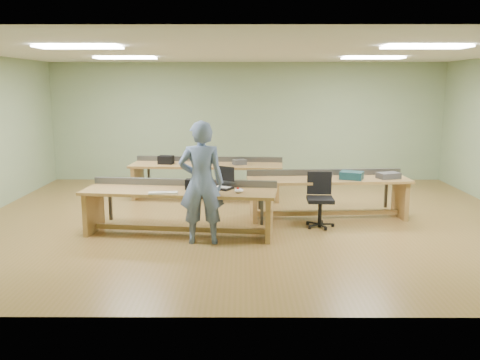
# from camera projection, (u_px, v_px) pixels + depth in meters

# --- Properties ---
(floor) EXTENTS (10.00, 10.00, 0.00)m
(floor) POSITION_uv_depth(u_px,v_px,m) (250.00, 219.00, 9.32)
(floor) COLOR brown
(floor) RESTS_ON ground
(ceiling) EXTENTS (10.00, 10.00, 0.00)m
(ceiling) POSITION_uv_depth(u_px,v_px,m) (250.00, 52.00, 8.77)
(ceiling) COLOR silver
(ceiling) RESTS_ON wall_back
(wall_back) EXTENTS (10.00, 0.04, 3.00)m
(wall_back) POSITION_uv_depth(u_px,v_px,m) (248.00, 122.00, 12.98)
(wall_back) COLOR gray
(wall_back) RESTS_ON floor
(wall_front) EXTENTS (10.00, 0.04, 3.00)m
(wall_front) POSITION_uv_depth(u_px,v_px,m) (256.00, 179.00, 5.12)
(wall_front) COLOR gray
(wall_front) RESTS_ON floor
(fluor_panels) EXTENTS (6.20, 3.50, 0.03)m
(fluor_panels) POSITION_uv_depth(u_px,v_px,m) (250.00, 53.00, 8.78)
(fluor_panels) COLOR white
(fluor_panels) RESTS_ON ceiling
(workbench_front) EXTENTS (3.23, 1.20, 0.86)m
(workbench_front) POSITION_uv_depth(u_px,v_px,m) (180.00, 201.00, 8.33)
(workbench_front) COLOR #AA7F47
(workbench_front) RESTS_ON floor
(workbench_mid) EXTENTS (2.99, 0.98, 0.86)m
(workbench_mid) POSITION_uv_depth(u_px,v_px,m) (327.00, 188.00, 9.36)
(workbench_mid) COLOR #AA7F47
(workbench_mid) RESTS_ON floor
(workbench_back) EXTENTS (3.33, 1.11, 0.86)m
(workbench_back) POSITION_uv_depth(u_px,v_px,m) (207.00, 172.00, 11.04)
(workbench_back) COLOR #AA7F47
(workbench_back) RESTS_ON floor
(person) EXTENTS (0.71, 0.48, 1.91)m
(person) POSITION_uv_depth(u_px,v_px,m) (201.00, 183.00, 7.78)
(person) COLOR #647AA4
(person) RESTS_ON floor
(laptop_base) EXTENTS (0.39, 0.37, 0.03)m
(laptop_base) POSITION_uv_depth(u_px,v_px,m) (222.00, 188.00, 8.32)
(laptop_base) COLOR black
(laptop_base) RESTS_ON workbench_front
(laptop_screen) EXTENTS (0.27, 0.16, 0.24)m
(laptop_screen) POSITION_uv_depth(u_px,v_px,m) (226.00, 174.00, 8.38)
(laptop_screen) COLOR black
(laptop_screen) RESTS_ON laptop_base
(keyboard) EXTENTS (0.46, 0.20, 0.03)m
(keyboard) POSITION_uv_depth(u_px,v_px,m) (163.00, 193.00, 7.97)
(keyboard) COLOR beige
(keyboard) RESTS_ON workbench_front
(trackball_mouse) EXTENTS (0.18, 0.20, 0.07)m
(trackball_mouse) POSITION_uv_depth(u_px,v_px,m) (239.00, 190.00, 8.05)
(trackball_mouse) COLOR white
(trackball_mouse) RESTS_ON workbench_front
(camera_bag) EXTENTS (0.26, 0.18, 0.17)m
(camera_bag) POSITION_uv_depth(u_px,v_px,m) (193.00, 184.00, 8.31)
(camera_bag) COLOR black
(camera_bag) RESTS_ON workbench_front
(task_chair) EXTENTS (0.53, 0.53, 0.94)m
(task_chair) POSITION_uv_depth(u_px,v_px,m) (320.00, 207.00, 8.82)
(task_chair) COLOR black
(task_chair) RESTS_ON floor
(parts_bin_teal) EXTENTS (0.48, 0.43, 0.14)m
(parts_bin_teal) POSITION_uv_depth(u_px,v_px,m) (352.00, 175.00, 9.20)
(parts_bin_teal) COLOR #13363F
(parts_bin_teal) RESTS_ON workbench_mid
(parts_bin_grey) EXTENTS (0.45, 0.37, 0.11)m
(parts_bin_grey) POSITION_uv_depth(u_px,v_px,m) (388.00, 176.00, 9.27)
(parts_bin_grey) COLOR #39393C
(parts_bin_grey) RESTS_ON workbench_mid
(mug) EXTENTS (0.18, 0.18, 0.10)m
(mug) POSITION_uv_depth(u_px,v_px,m) (329.00, 176.00, 9.25)
(mug) COLOR #39393C
(mug) RESTS_ON workbench_mid
(drinks_can) EXTENTS (0.07, 0.07, 0.11)m
(drinks_can) POSITION_uv_depth(u_px,v_px,m) (323.00, 175.00, 9.36)
(drinks_can) COLOR silver
(drinks_can) RESTS_ON workbench_mid
(storage_box_back) EXTENTS (0.35, 0.27, 0.18)m
(storage_box_back) POSITION_uv_depth(u_px,v_px,m) (166.00, 160.00, 10.97)
(storage_box_back) COLOR black
(storage_box_back) RESTS_ON workbench_back
(tray_back) EXTENTS (0.32, 0.28, 0.11)m
(tray_back) POSITION_uv_depth(u_px,v_px,m) (239.00, 162.00, 10.89)
(tray_back) COLOR #39393C
(tray_back) RESTS_ON workbench_back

